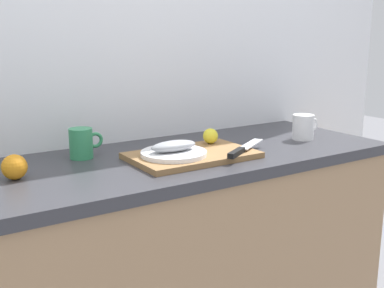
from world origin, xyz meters
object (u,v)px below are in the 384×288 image
(fish_fillet, at_px, (174,146))
(cutting_board, at_px, (192,155))
(coffee_mug_0, at_px, (82,143))
(coffee_mug_1, at_px, (304,127))
(orange_0, at_px, (14,167))
(lemon_0, at_px, (210,136))
(white_plate, at_px, (174,153))
(chef_knife, at_px, (242,149))

(fish_fillet, bearing_deg, cutting_board, 1.85)
(coffee_mug_0, bearing_deg, fish_fillet, -40.72)
(coffee_mug_1, height_order, orange_0, coffee_mug_1)
(fish_fillet, xyz_separation_m, coffee_mug_0, (-0.24, 0.21, -0.00))
(cutting_board, height_order, orange_0, orange_0)
(fish_fillet, bearing_deg, lemon_0, 21.83)
(coffee_mug_0, xyz_separation_m, coffee_mug_1, (0.86, -0.19, -0.00))
(white_plate, relative_size, coffee_mug_0, 1.86)
(cutting_board, distance_m, coffee_mug_1, 0.55)
(cutting_board, relative_size, coffee_mug_1, 3.40)
(chef_knife, height_order, lemon_0, lemon_0)
(coffee_mug_0, bearing_deg, cutting_board, -33.06)
(cutting_board, bearing_deg, fish_fillet, -178.15)
(cutting_board, distance_m, chef_knife, 0.17)
(white_plate, bearing_deg, coffee_mug_0, 139.28)
(lemon_0, height_order, coffee_mug_0, coffee_mug_0)
(lemon_0, xyz_separation_m, coffee_mug_0, (-0.45, 0.13, 0.00))
(lemon_0, height_order, coffee_mug_1, coffee_mug_1)
(cutting_board, distance_m, fish_fillet, 0.09)
(white_plate, xyz_separation_m, orange_0, (-0.50, 0.08, 0.01))
(lemon_0, height_order, orange_0, lemon_0)
(cutting_board, distance_m, orange_0, 0.58)
(white_plate, height_order, chef_knife, chef_knife)
(white_plate, xyz_separation_m, coffee_mug_1, (0.62, 0.01, 0.02))
(cutting_board, distance_m, coffee_mug_0, 0.38)
(orange_0, bearing_deg, coffee_mug_0, 27.47)
(white_plate, distance_m, coffee_mug_1, 0.62)
(cutting_board, height_order, chef_knife, chef_knife)
(coffee_mug_0, bearing_deg, white_plate, -40.72)
(cutting_board, height_order, white_plate, white_plate)
(chef_knife, relative_size, orange_0, 3.50)
(coffee_mug_1, xyz_separation_m, orange_0, (-1.12, 0.06, -0.01))
(fish_fillet, xyz_separation_m, coffee_mug_1, (0.62, 0.01, -0.00))
(chef_knife, bearing_deg, coffee_mug_0, 116.69)
(lemon_0, xyz_separation_m, coffee_mug_1, (0.41, -0.07, 0.00))
(orange_0, bearing_deg, coffee_mug_1, -3.20)
(fish_fillet, bearing_deg, coffee_mug_1, 1.28)
(coffee_mug_0, height_order, coffee_mug_1, coffee_mug_0)
(chef_knife, bearing_deg, orange_0, 136.31)
(white_plate, distance_m, fish_fillet, 0.03)
(white_plate, bearing_deg, chef_knife, -20.78)
(cutting_board, xyz_separation_m, chef_knife, (0.15, -0.09, 0.02))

